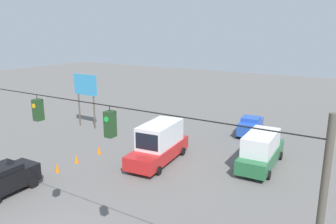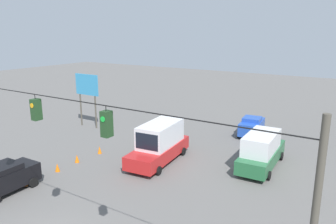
% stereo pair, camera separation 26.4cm
% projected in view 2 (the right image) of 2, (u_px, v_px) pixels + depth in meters
% --- Properties ---
extents(overhead_signal_span, '(22.36, 0.38, 8.00)m').
position_uv_depth(overhead_signal_span, '(39.00, 147.00, 14.24)').
color(overhead_signal_span, '#4C473D').
rests_on(overhead_signal_span, ground_plane).
extents(box_truck_green_oncoming_far, '(2.54, 6.46, 2.67)m').
position_uv_depth(box_truck_green_oncoming_far, '(261.00, 150.00, 24.22)').
color(box_truck_green_oncoming_far, '#236038').
rests_on(box_truck_green_oncoming_far, ground_plane).
extents(box_truck_red_withflow_mid, '(3.00, 6.77, 3.05)m').
position_uv_depth(box_truck_red_withflow_mid, '(159.00, 143.00, 25.32)').
color(box_truck_red_withflow_mid, red).
rests_on(box_truck_red_withflow_mid, ground_plane).
extents(sedan_blue_oncoming_deep, '(2.26, 3.95, 1.85)m').
position_uv_depth(sedan_blue_oncoming_deep, '(252.00, 126.00, 31.65)').
color(sedan_blue_oncoming_deep, '#234CB2').
rests_on(sedan_blue_oncoming_deep, ground_plane).
extents(sedan_black_parked_shoulder, '(2.18, 4.11, 1.83)m').
position_uv_depth(sedan_black_parked_shoulder, '(5.00, 178.00, 20.53)').
color(sedan_black_parked_shoulder, black).
rests_on(sedan_black_parked_shoulder, ground_plane).
extents(traffic_cone_nearest, '(0.34, 0.34, 0.63)m').
position_uv_depth(traffic_cone_nearest, '(27.00, 181.00, 21.54)').
color(traffic_cone_nearest, orange).
rests_on(traffic_cone_nearest, ground_plane).
extents(traffic_cone_second, '(0.34, 0.34, 0.63)m').
position_uv_depth(traffic_cone_second, '(57.00, 167.00, 23.68)').
color(traffic_cone_second, orange).
rests_on(traffic_cone_second, ground_plane).
extents(traffic_cone_third, '(0.34, 0.34, 0.63)m').
position_uv_depth(traffic_cone_third, '(77.00, 158.00, 25.33)').
color(traffic_cone_third, orange).
rests_on(traffic_cone_third, ground_plane).
extents(traffic_cone_fourth, '(0.34, 0.34, 0.63)m').
position_uv_depth(traffic_cone_fourth, '(100.00, 150.00, 27.17)').
color(traffic_cone_fourth, orange).
rests_on(traffic_cone_fourth, ground_plane).
extents(roadside_billboard, '(3.10, 0.16, 5.60)m').
position_uv_depth(roadside_billboard, '(87.00, 89.00, 33.97)').
color(roadside_billboard, '#4C473D').
rests_on(roadside_billboard, ground_plane).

